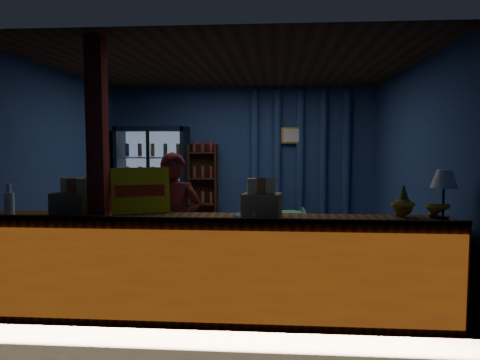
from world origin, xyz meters
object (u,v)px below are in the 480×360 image
Objects in this scene: green_chair at (285,226)px; pastry_tray at (257,214)px; table_lamp at (444,181)px; shopkeeper at (174,227)px.

pastry_tray is at bearing 83.63° from green_chair.
table_lamp reaches higher than green_chair.
shopkeeper is 2.61m from table_lamp.
green_chair is 1.50× the size of pastry_tray.
shopkeeper is 0.99m from pastry_tray.
green_chair is at bearing 84.44° from pastry_tray.
pastry_tray is 0.97× the size of table_lamp.
pastry_tray is 1.66m from table_lamp.
shopkeeper is 3.53× the size of pastry_tray.
table_lamp is at bearing -2.89° from pastry_tray.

